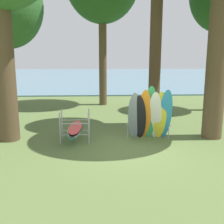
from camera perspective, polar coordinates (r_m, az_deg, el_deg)
ground_plane at (r=10.31m, az=3.57°, el=-7.62°), size 80.00×80.00×0.00m
lake_water at (r=40.43m, az=-1.21°, el=7.28°), size 80.00×36.00×0.10m
tree_deep_back at (r=19.17m, az=-20.89°, el=19.61°), size 4.45×4.45×8.81m
leaning_board_pile at (r=11.14m, az=7.82°, el=-0.70°), size 1.82×0.95×2.25m
board_storage_rack at (r=11.14m, az=-7.60°, el=-3.51°), size 1.15×2.13×1.25m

